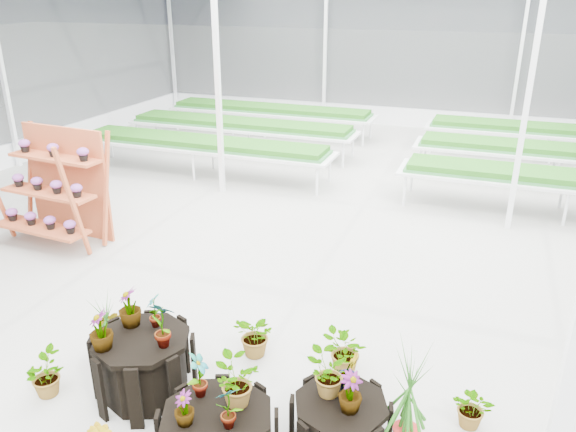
% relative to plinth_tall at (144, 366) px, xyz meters
% --- Properties ---
extents(ground_plane, '(24.00, 24.00, 0.00)m').
position_rel_plinth_tall_xyz_m(ground_plane, '(0.77, 2.40, -0.37)').
color(ground_plane, gray).
rests_on(ground_plane, ground).
extents(greenhouse_shell, '(18.00, 24.00, 4.50)m').
position_rel_plinth_tall_xyz_m(greenhouse_shell, '(0.77, 2.40, 1.88)').
color(greenhouse_shell, white).
rests_on(greenhouse_shell, ground).
extents(steel_frame, '(18.00, 24.00, 4.50)m').
position_rel_plinth_tall_xyz_m(steel_frame, '(0.77, 2.40, 1.88)').
color(steel_frame, silver).
rests_on(steel_frame, ground).
extents(nursery_benches, '(16.00, 7.00, 0.84)m').
position_rel_plinth_tall_xyz_m(nursery_benches, '(0.77, 9.60, 0.05)').
color(nursery_benches, silver).
rests_on(nursery_benches, ground).
extents(plinth_tall, '(1.42, 1.42, 0.74)m').
position_rel_plinth_tall_xyz_m(plinth_tall, '(0.00, 0.00, 0.00)').
color(plinth_tall, black).
rests_on(plinth_tall, ground).
extents(plinth_low, '(1.18, 1.18, 0.44)m').
position_rel_plinth_tall_xyz_m(plinth_low, '(2.20, 0.10, -0.15)').
color(plinth_low, black).
rests_on(plinth_low, ground).
extents(shelf_rack, '(1.97, 1.15, 2.01)m').
position_rel_plinth_tall_xyz_m(shelf_rack, '(-3.79, 2.95, 0.64)').
color(shelf_rack, '#A24725').
rests_on(shelf_rack, ground).
extents(nursery_plants, '(5.00, 2.93, 1.30)m').
position_rel_plinth_tall_xyz_m(nursery_plants, '(1.10, 0.21, 0.12)').
color(nursery_plants, '#1F5514').
rests_on(nursery_plants, ground).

